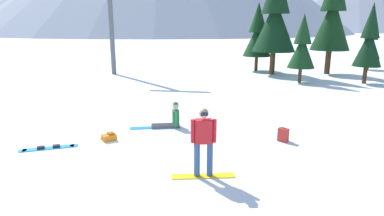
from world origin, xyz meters
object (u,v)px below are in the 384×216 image
Objects in this scene: backpack_red at (283,135)px; pine_tree_twin at (371,41)px; pine_tree_short at (275,16)px; pine_tree_leaning at (302,46)px; loose_snowboard_near_right at (49,148)px; pine_tree_slender at (258,34)px; backpack_orange at (109,137)px; snowboarder_midground at (171,119)px; pine_tree_tall at (369,40)px; snowboarder_foreground at (204,141)px; pine_tree_broad at (333,14)px; ski_lift_tower at (110,2)px.

backpack_red is 0.11× the size of pine_tree_twin.
pine_tree_short reaches higher than pine_tree_twin.
loose_snowboard_near_right is at bearing -124.96° from pine_tree_leaning.
backpack_orange is at bearing -106.32° from pine_tree_slender.
pine_tree_slender is (3.56, 16.27, 2.66)m from snowboarder_midground.
pine_tree_short is at bearing 68.20° from backpack_orange.
backpack_orange is 0.11× the size of pine_tree_tall.
pine_tree_broad is (7.29, 19.14, 3.58)m from snowboarder_foreground.
backpack_orange is (-3.39, 2.11, -0.82)m from snowboarder_foreground.
pine_tree_short reaches higher than loose_snowboard_near_right.
pine_tree_slender is 6.04m from pine_tree_leaning.
loose_snowboard_near_right is 19.26m from pine_tree_short.
pine_tree_leaning reaches higher than backpack_red.
pine_tree_short is (7.95, 17.00, 4.31)m from loose_snowboard_near_right.
backpack_red is at bearing -101.08° from pine_tree_leaning.
pine_tree_broad is 4.73m from pine_tree_tall.
pine_tree_leaning reaches higher than loose_snowboard_near_right.
pine_tree_twin reaches higher than backpack_red.
snowboarder_foreground is 0.40× the size of pine_tree_twin.
pine_tree_short is (4.71, 14.31, 4.00)m from snowboarder_midground.
snowboarder_foreground is 17.38m from pine_tree_tall.
pine_tree_short is 1.81× the size of pine_tree_twin.
pine_tree_tall reaches higher than snowboarder_midground.
pine_tree_short is (3.02, 18.12, 3.40)m from snowboarder_foreground.
pine_tree_broad is (8.99, 15.33, 4.18)m from snowboarder_midground.
pine_tree_tall is 0.55× the size of ski_lift_tower.
backpack_red is at bearing 8.51° from backpack_orange.
pine_tree_twin reaches higher than snowboarder_midground.
snowboarder_midground is at bearing -120.38° from pine_tree_broad.
pine_tree_broad reaches higher than backpack_orange.
pine_tree_broad reaches higher than pine_tree_slender.
pine_tree_twin is (9.06, 19.33, 2.18)m from backpack_red.
backpack_orange is 0.07× the size of pine_tree_short.
pine_tree_short is (6.41, 16.01, 4.22)m from backpack_orange.
ski_lift_tower is (-16.37, -2.81, 0.80)m from pine_tree_broad.
pine_tree_slender reaches higher than pine_tree_twin.
pine_tree_slender reaches higher than pine_tree_tall.
ski_lift_tower is at bearing 173.15° from pine_tree_leaning.
pine_tree_short is 2.64m from pine_tree_slender.
snowboarder_midground is 16.86m from pine_tree_slender.
loose_snowboard_near_right is 7.42m from backpack_red.
snowboarder_foreground is at bearing -107.22° from pine_tree_leaning.
pine_tree_short is at bearing -59.67° from pine_tree_slender.
backpack_red is at bearing -107.29° from pine_tree_broad.
pine_tree_twin is at bearing 38.01° from pine_tree_broad.
pine_tree_broad reaches higher than pine_tree_tall.
snowboarder_midground is at bearing -59.46° from ski_lift_tower.
pine_tree_tall is (10.34, 11.15, 2.43)m from snowboarder_midground.
ski_lift_tower reaches higher than loose_snowboard_near_right.
snowboarder_midground reaches higher than loose_snowboard_near_right.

